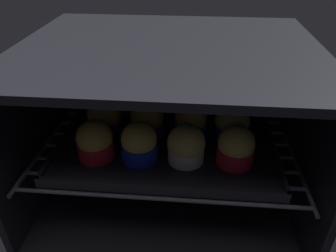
{
  "coord_description": "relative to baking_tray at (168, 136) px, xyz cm",
  "views": [
    {
      "loc": [
        5.24,
        -38.03,
        55.01
      ],
      "look_at": [
        0.0,
        21.57,
        17.32
      ],
      "focal_mm": 34.15,
      "sensor_mm": 36.0,
      "label": 1
    }
  ],
  "objects": [
    {
      "name": "muffin_row1_col2",
      "position": [
        5.0,
        -0.21,
        4.12
      ],
      "size": [
        7.18,
        7.18,
        7.98
      ],
      "color": "#1928B7",
      "rests_on": "baking_tray"
    },
    {
      "name": "muffin_row2_col2",
      "position": [
        4.56,
        8.9,
        4.23
      ],
      "size": [
        7.18,
        7.18,
        8.5
      ],
      "color": "#1928B7",
      "rests_on": "baking_tray"
    },
    {
      "name": "muffin_row0_col0",
      "position": [
        -13.65,
        -9.4,
        4.26
      ],
      "size": [
        7.18,
        7.18,
        8.22
      ],
      "color": "red",
      "rests_on": "baking_tray"
    },
    {
      "name": "muffin_row0_col1",
      "position": [
        -4.86,
        -9.25,
        4.2
      ],
      "size": [
        7.18,
        7.18,
        8.18
      ],
      "color": "#1928B7",
      "rests_on": "baking_tray"
    },
    {
      "name": "muffin_row1_col3",
      "position": [
        13.86,
        -0.28,
        4.39
      ],
      "size": [
        7.48,
        7.48,
        8.86
      ],
      "color": "#1928B7",
      "rests_on": "baking_tray"
    },
    {
      "name": "baking_tray",
      "position": [
        0.0,
        0.0,
        0.0
      ],
      "size": [
        45.65,
        36.39,
        2.2
      ],
      "color": "black",
      "rests_on": "oven_rack"
    },
    {
      "name": "oven_cavity",
      "position": [
        0.0,
        4.68,
        2.33
      ],
      "size": [
        59.0,
        47.0,
        37.0
      ],
      "color": "black",
      "rests_on": "ground"
    },
    {
      "name": "muffin_row1_col0",
      "position": [
        -14.15,
        0.22,
        4.15
      ],
      "size": [
        7.61,
        7.61,
        8.46
      ],
      "color": "#7A238C",
      "rests_on": "baking_tray"
    },
    {
      "name": "oven_rack",
      "position": [
        0.0,
        0.43,
        -1.07
      ],
      "size": [
        54.8,
        42.0,
        0.8
      ],
      "color": "#51515B",
      "rests_on": "oven_cavity"
    },
    {
      "name": "muffin_row0_col2",
      "position": [
        4.32,
        -8.91,
        4.01
      ],
      "size": [
        7.51,
        7.51,
        8.21
      ],
      "color": "silver",
      "rests_on": "baking_tray"
    },
    {
      "name": "muffin_row1_col1",
      "position": [
        -4.57,
        -0.18,
        4.23
      ],
      "size": [
        7.43,
        7.43,
        8.27
      ],
      "color": "#7A238C",
      "rests_on": "baking_tray"
    },
    {
      "name": "muffin_row2_col0",
      "position": [
        -13.52,
        9.33,
        4.07
      ],
      "size": [
        7.18,
        7.18,
        7.99
      ],
      "color": "#0C8C84",
      "rests_on": "baking_tray"
    },
    {
      "name": "muffin_row2_col3",
      "position": [
        13.98,
        9.08,
        3.99
      ],
      "size": [
        7.48,
        7.48,
        7.93
      ],
      "color": "#1928B7",
      "rests_on": "baking_tray"
    },
    {
      "name": "muffin_row2_col1",
      "position": [
        -4.68,
        9.22,
        4.44
      ],
      "size": [
        7.34,
        7.34,
        8.5
      ],
      "color": "#1928B7",
      "rests_on": "baking_tray"
    },
    {
      "name": "muffin_row0_col3",
      "position": [
        13.89,
        -8.89,
        4.26
      ],
      "size": [
        7.18,
        7.18,
        8.2
      ],
      "color": "red",
      "rests_on": "baking_tray"
    }
  ]
}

